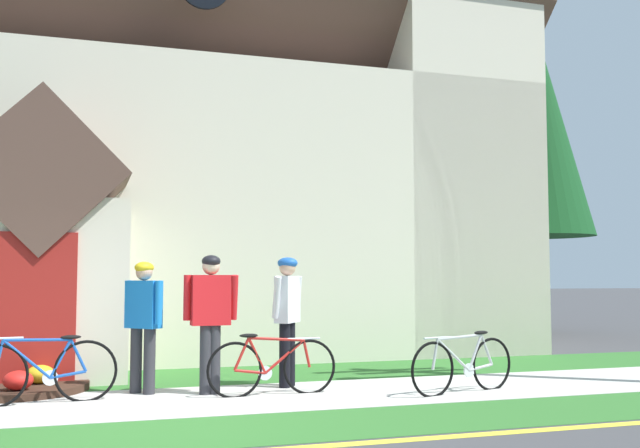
% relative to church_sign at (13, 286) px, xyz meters
% --- Properties ---
extents(ground, '(140.00, 140.00, 0.00)m').
position_rel_church_sign_xyz_m(ground, '(1.55, 0.92, -1.37)').
color(ground, '#3D3D3F').
extents(sidewalk_slab, '(32.00, 2.18, 0.01)m').
position_rel_church_sign_xyz_m(sidewalk_slab, '(2.75, -1.69, -1.37)').
color(sidewalk_slab, '#B7B5AD').
rests_on(sidewalk_slab, ground).
extents(grass_verge, '(32.00, 1.50, 0.01)m').
position_rel_church_sign_xyz_m(grass_verge, '(2.75, -3.53, -1.37)').
color(grass_verge, '#2D6628').
rests_on(grass_verge, ground).
extents(church_lawn, '(24.00, 2.10, 0.01)m').
position_rel_church_sign_xyz_m(church_lawn, '(2.75, 0.45, -1.37)').
color(church_lawn, '#2D6628').
rests_on(church_lawn, ground).
extents(curb_paint_stripe, '(28.00, 0.16, 0.01)m').
position_rel_church_sign_xyz_m(curb_paint_stripe, '(2.75, -4.43, -1.37)').
color(curb_paint_stripe, yellow).
rests_on(curb_paint_stripe, ground).
extents(church_building, '(14.00, 11.54, 14.14)m').
position_rel_church_sign_xyz_m(church_building, '(3.14, 6.05, 3.59)').
color(church_building, beige).
rests_on(church_building, ground).
extents(church_sign, '(2.10, 0.18, 2.07)m').
position_rel_church_sign_xyz_m(church_sign, '(0.00, 0.00, 0.00)').
color(church_sign, slate).
rests_on(church_sign, ground).
extents(flower_bed, '(2.03, 2.03, 0.34)m').
position_rel_church_sign_xyz_m(flower_bed, '(-0.01, -0.24, -1.28)').
color(flower_bed, '#382319').
rests_on(flower_bed, ground).
extents(bicycle_silver, '(1.70, 0.51, 0.80)m').
position_rel_church_sign_xyz_m(bicycle_silver, '(5.60, -2.14, -1.00)').
color(bicycle_silver, black).
rests_on(bicycle_silver, ground).
extents(bicycle_blue, '(1.69, 0.11, 0.80)m').
position_rel_church_sign_xyz_m(bicycle_blue, '(3.20, -1.58, -1.01)').
color(bicycle_blue, black).
rests_on(bicycle_blue, ground).
extents(bicycle_green, '(1.75, 0.28, 0.82)m').
position_rel_church_sign_xyz_m(bicycle_green, '(0.46, -1.38, -0.99)').
color(bicycle_green, black).
rests_on(bicycle_green, ground).
extents(cyclist_in_green_jersey, '(0.69, 0.29, 1.77)m').
position_rel_church_sign_xyz_m(cyclist_in_green_jersey, '(2.46, -1.28, -0.32)').
color(cyclist_in_green_jersey, '#2D2D33').
rests_on(cyclist_in_green_jersey, ground).
extents(cyclist_in_white_jersey, '(0.47, 0.61, 1.69)m').
position_rel_church_sign_xyz_m(cyclist_in_white_jersey, '(1.65, -0.97, -0.38)').
color(cyclist_in_white_jersey, '#2D2D33').
rests_on(cyclist_in_white_jersey, ground).
extents(cyclist_in_red_jersey, '(0.50, 0.67, 1.76)m').
position_rel_church_sign_xyz_m(cyclist_in_red_jersey, '(3.57, -0.96, -0.33)').
color(cyclist_in_red_jersey, black).
rests_on(cyclist_in_red_jersey, ground).
extents(roadside_conifer, '(3.14, 3.14, 8.77)m').
position_rel_church_sign_xyz_m(roadside_conifer, '(12.57, 6.47, 4.29)').
color(roadside_conifer, '#3D2D1E').
rests_on(roadside_conifer, ground).
extents(distant_hill, '(97.92, 41.11, 22.96)m').
position_rel_church_sign_xyz_m(distant_hill, '(0.97, 80.88, -1.37)').
color(distant_hill, '#847A5B').
rests_on(distant_hill, ground).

